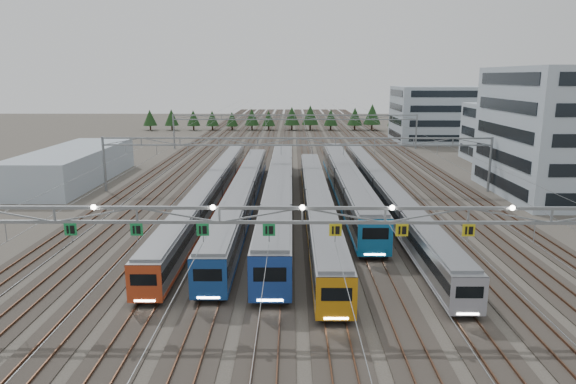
{
  "coord_description": "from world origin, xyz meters",
  "views": [
    {
      "loc": [
        -0.72,
        -33.41,
        16.44
      ],
      "look_at": [
        -1.14,
        23.94,
        3.5
      ],
      "focal_mm": 32.0,
      "sensor_mm": 36.0,
      "label": 1
    }
  ],
  "objects_px": {
    "train_c": "(280,190)",
    "train_f": "(382,189)",
    "train_d": "(317,203)",
    "train_b": "(243,194)",
    "gantry_near": "(302,219)",
    "train_a": "(212,188)",
    "gantry_far": "(295,121)",
    "depot_bldg_south": "(568,132)",
    "gantry_mid": "(297,148)",
    "train_e": "(346,182)",
    "west_shed": "(74,165)",
    "depot_bldg_mid": "(509,134)",
    "depot_bldg_north": "(439,114)"
  },
  "relations": [
    {
      "from": "train_d",
      "to": "depot_bldg_mid",
      "type": "relative_size",
      "value": 3.35
    },
    {
      "from": "train_a",
      "to": "gantry_near",
      "type": "distance_m",
      "value": 35.35
    },
    {
      "from": "depot_bldg_south",
      "to": "depot_bldg_north",
      "type": "bearing_deg",
      "value": 90.66
    },
    {
      "from": "train_c",
      "to": "depot_bldg_mid",
      "type": "bearing_deg",
      "value": 39.44
    },
    {
      "from": "train_c",
      "to": "gantry_far",
      "type": "distance_m",
      "value": 55.06
    },
    {
      "from": "train_b",
      "to": "west_shed",
      "type": "height_order",
      "value": "west_shed"
    },
    {
      "from": "train_a",
      "to": "train_d",
      "type": "distance_m",
      "value": 15.87
    },
    {
      "from": "train_e",
      "to": "gantry_far",
      "type": "height_order",
      "value": "gantry_far"
    },
    {
      "from": "depot_bldg_north",
      "to": "depot_bldg_mid",
      "type": "bearing_deg",
      "value": -82.09
    },
    {
      "from": "train_f",
      "to": "train_b",
      "type": "bearing_deg",
      "value": -167.35
    },
    {
      "from": "depot_bldg_south",
      "to": "train_f",
      "type": "bearing_deg",
      "value": -169.24
    },
    {
      "from": "train_f",
      "to": "gantry_mid",
      "type": "xyz_separation_m",
      "value": [
        -11.25,
        7.14,
        4.48
      ]
    },
    {
      "from": "depot_bldg_mid",
      "to": "train_d",
      "type": "bearing_deg",
      "value": -133.43
    },
    {
      "from": "train_e",
      "to": "depot_bldg_mid",
      "type": "xyz_separation_m",
      "value": [
        34.69,
        30.35,
        3.3
      ]
    },
    {
      "from": "train_d",
      "to": "depot_bldg_north",
      "type": "relative_size",
      "value": 2.44
    },
    {
      "from": "train_e",
      "to": "gantry_far",
      "type": "xyz_separation_m",
      "value": [
        -6.75,
        49.27,
        4.06
      ]
    },
    {
      "from": "train_b",
      "to": "gantry_mid",
      "type": "bearing_deg",
      "value": 58.88
    },
    {
      "from": "train_c",
      "to": "depot_bldg_south",
      "type": "xyz_separation_m",
      "value": [
        39.8,
        7.72,
        6.55
      ]
    },
    {
      "from": "train_d",
      "to": "west_shed",
      "type": "bearing_deg",
      "value": 149.52
    },
    {
      "from": "gantry_near",
      "to": "depot_bldg_south",
      "type": "relative_size",
      "value": 2.56
    },
    {
      "from": "train_f",
      "to": "depot_bldg_mid",
      "type": "bearing_deg",
      "value": 47.73
    },
    {
      "from": "train_b",
      "to": "gantry_near",
      "type": "xyz_separation_m",
      "value": [
        6.7,
        -28.94,
        4.99
      ]
    },
    {
      "from": "train_d",
      "to": "depot_bldg_north",
      "type": "bearing_deg",
      "value": 65.05
    },
    {
      "from": "train_f",
      "to": "depot_bldg_south",
      "type": "bearing_deg",
      "value": 10.76
    },
    {
      "from": "gantry_far",
      "to": "depot_bldg_south",
      "type": "bearing_deg",
      "value": -51.46
    },
    {
      "from": "train_c",
      "to": "train_f",
      "type": "distance_m",
      "value": 13.78
    },
    {
      "from": "depot_bldg_south",
      "to": "depot_bldg_north",
      "type": "height_order",
      "value": "depot_bldg_south"
    },
    {
      "from": "train_a",
      "to": "gantry_far",
      "type": "distance_m",
      "value": 53.37
    },
    {
      "from": "train_c",
      "to": "depot_bldg_north",
      "type": "bearing_deg",
      "value": 60.43
    },
    {
      "from": "train_f",
      "to": "depot_bldg_south",
      "type": "height_order",
      "value": "depot_bldg_south"
    },
    {
      "from": "gantry_near",
      "to": "depot_bldg_mid",
      "type": "height_order",
      "value": "depot_bldg_mid"
    },
    {
      "from": "train_d",
      "to": "depot_bldg_south",
      "type": "relative_size",
      "value": 2.44
    },
    {
      "from": "train_d",
      "to": "gantry_near",
      "type": "bearing_deg",
      "value": -95.29
    },
    {
      "from": "train_a",
      "to": "gantry_far",
      "type": "relative_size",
      "value": 1.15
    },
    {
      "from": "train_a",
      "to": "train_d",
      "type": "height_order",
      "value": "train_d"
    },
    {
      "from": "train_b",
      "to": "gantry_mid",
      "type": "distance_m",
      "value": 13.75
    },
    {
      "from": "train_f",
      "to": "gantry_mid",
      "type": "height_order",
      "value": "gantry_mid"
    },
    {
      "from": "train_b",
      "to": "depot_bldg_north",
      "type": "xyz_separation_m",
      "value": [
        43.6,
        70.23,
        4.89
      ]
    },
    {
      "from": "train_c",
      "to": "train_d",
      "type": "bearing_deg",
      "value": -50.54
    },
    {
      "from": "gantry_near",
      "to": "gantry_mid",
      "type": "height_order",
      "value": "gantry_near"
    },
    {
      "from": "train_e",
      "to": "gantry_mid",
      "type": "distance_m",
      "value": 8.96
    },
    {
      "from": "train_c",
      "to": "gantry_far",
      "type": "relative_size",
      "value": 1.05
    },
    {
      "from": "gantry_far",
      "to": "depot_bldg_north",
      "type": "xyz_separation_m",
      "value": [
        36.85,
        14.05,
        0.6
      ]
    },
    {
      "from": "depot_bldg_mid",
      "to": "train_c",
      "type": "bearing_deg",
      "value": -140.56
    },
    {
      "from": "train_c",
      "to": "train_f",
      "type": "relative_size",
      "value": 0.87
    },
    {
      "from": "train_e",
      "to": "west_shed",
      "type": "xyz_separation_m",
      "value": [
        -42.22,
        11.15,
        0.27
      ]
    },
    {
      "from": "gantry_near",
      "to": "depot_bldg_mid",
      "type": "xyz_separation_m",
      "value": [
        41.48,
        66.19,
        -1.46
      ]
    },
    {
      "from": "gantry_far",
      "to": "depot_bldg_south",
      "type": "xyz_separation_m",
      "value": [
        37.55,
        -47.14,
        2.5
      ]
    },
    {
      "from": "depot_bldg_north",
      "to": "train_b",
      "type": "bearing_deg",
      "value": -121.83
    },
    {
      "from": "train_c",
      "to": "train_e",
      "type": "xyz_separation_m",
      "value": [
        9.0,
        5.59,
        0.0
      ]
    }
  ]
}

